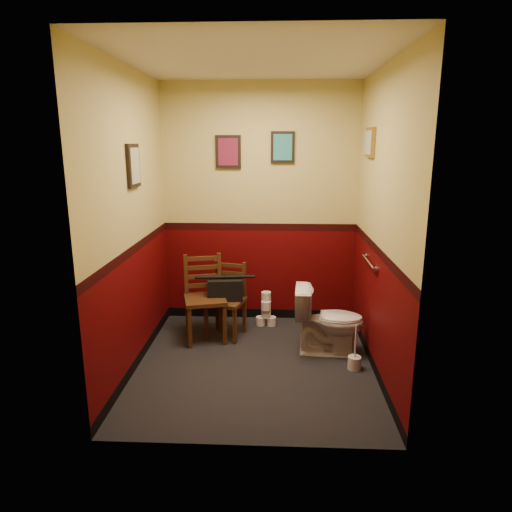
# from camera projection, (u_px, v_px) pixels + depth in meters

# --- Properties ---
(floor) EXTENTS (2.20, 2.40, 0.00)m
(floor) POSITION_uv_depth(u_px,v_px,m) (255.00, 364.00, 4.34)
(floor) COLOR black
(floor) RESTS_ON ground
(ceiling) EXTENTS (2.20, 2.40, 0.00)m
(ceiling) POSITION_uv_depth(u_px,v_px,m) (255.00, 60.00, 3.69)
(ceiling) COLOR silver
(ceiling) RESTS_ON ground
(wall_back) EXTENTS (2.20, 0.00, 2.70)m
(wall_back) POSITION_uv_depth(u_px,v_px,m) (260.00, 206.00, 5.17)
(wall_back) COLOR #460405
(wall_back) RESTS_ON ground
(wall_front) EXTENTS (2.20, 0.00, 2.70)m
(wall_front) POSITION_uv_depth(u_px,v_px,m) (245.00, 258.00, 2.85)
(wall_front) COLOR #460405
(wall_front) RESTS_ON ground
(wall_left) EXTENTS (0.00, 2.40, 2.70)m
(wall_left) POSITION_uv_depth(u_px,v_px,m) (132.00, 223.00, 4.06)
(wall_left) COLOR #460405
(wall_left) RESTS_ON ground
(wall_right) EXTENTS (0.00, 2.40, 2.70)m
(wall_right) POSITION_uv_depth(u_px,v_px,m) (381.00, 225.00, 3.96)
(wall_right) COLOR #460405
(wall_right) RESTS_ON ground
(grab_bar) EXTENTS (0.05, 0.56, 0.06)m
(grab_bar) POSITION_uv_depth(u_px,v_px,m) (369.00, 262.00, 4.30)
(grab_bar) COLOR silver
(grab_bar) RESTS_ON wall_right
(framed_print_back_a) EXTENTS (0.28, 0.04, 0.36)m
(framed_print_back_a) POSITION_uv_depth(u_px,v_px,m) (228.00, 152.00, 5.03)
(framed_print_back_a) COLOR black
(framed_print_back_a) RESTS_ON wall_back
(framed_print_back_b) EXTENTS (0.26, 0.04, 0.34)m
(framed_print_back_b) POSITION_uv_depth(u_px,v_px,m) (283.00, 147.00, 4.99)
(framed_print_back_b) COLOR black
(framed_print_back_b) RESTS_ON wall_back
(framed_print_left) EXTENTS (0.04, 0.30, 0.38)m
(framed_print_left) POSITION_uv_depth(u_px,v_px,m) (134.00, 166.00, 4.04)
(framed_print_left) COLOR black
(framed_print_left) RESTS_ON wall_left
(framed_print_right) EXTENTS (0.04, 0.34, 0.28)m
(framed_print_right) POSITION_uv_depth(u_px,v_px,m) (370.00, 142.00, 4.38)
(framed_print_right) COLOR olive
(framed_print_right) RESTS_ON wall_right
(toilet) EXTENTS (0.71, 0.43, 0.67)m
(toilet) POSITION_uv_depth(u_px,v_px,m) (329.00, 321.00, 4.50)
(toilet) COLOR white
(toilet) RESTS_ON floor
(toilet_brush) EXTENTS (0.12, 0.12, 0.44)m
(toilet_brush) POSITION_uv_depth(u_px,v_px,m) (354.00, 362.00, 4.23)
(toilet_brush) COLOR silver
(toilet_brush) RESTS_ON floor
(chair_left) EXTENTS (0.51, 0.51, 0.90)m
(chair_left) POSITION_uv_depth(u_px,v_px,m) (205.00, 298.00, 4.82)
(chair_left) COLOR #3E2412
(chair_left) RESTS_ON floor
(chair_right) EXTENTS (0.45, 0.45, 0.80)m
(chair_right) POSITION_uv_depth(u_px,v_px,m) (227.00, 300.00, 4.91)
(chair_right) COLOR #3E2412
(chair_right) RESTS_ON floor
(handbag) EXTENTS (0.38, 0.22, 0.27)m
(handbag) POSITION_uv_depth(u_px,v_px,m) (225.00, 289.00, 4.85)
(handbag) COLOR black
(handbag) RESTS_ON chair_right
(tp_stack) EXTENTS (0.23, 0.14, 0.40)m
(tp_stack) POSITION_uv_depth(u_px,v_px,m) (266.00, 311.00, 5.22)
(tp_stack) COLOR silver
(tp_stack) RESTS_ON floor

